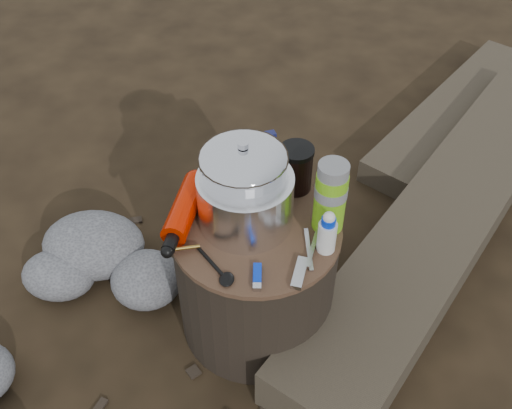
# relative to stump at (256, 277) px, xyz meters

# --- Properties ---
(ground) EXTENTS (60.00, 60.00, 0.00)m
(ground) POSITION_rel_stump_xyz_m (0.00, 0.00, -0.20)
(ground) COLOR black
(ground) RESTS_ON ground
(stump) EXTENTS (0.43, 0.43, 0.40)m
(stump) POSITION_rel_stump_xyz_m (0.00, 0.00, 0.00)
(stump) COLOR black
(stump) RESTS_ON ground
(rock_ring) EXTENTS (0.44, 0.96, 0.19)m
(rock_ring) POSITION_rel_stump_xyz_m (-0.51, -0.24, -0.10)
(rock_ring) COLOR #56565A
(rock_ring) RESTS_ON ground
(log_main) EXTENTS (1.09, 1.69, 0.15)m
(log_main) POSITION_rel_stump_xyz_m (0.58, 0.44, -0.13)
(log_main) COLOR #393025
(log_main) RESTS_ON ground
(log_small) EXTENTS (0.76, 1.07, 0.09)m
(log_small) POSITION_rel_stump_xyz_m (0.67, 1.09, -0.15)
(log_small) COLOR #393025
(log_small) RESTS_ON ground
(foil_windscreen) EXTENTS (0.24, 0.24, 0.15)m
(foil_windscreen) POSITION_rel_stump_xyz_m (-0.03, 0.02, 0.27)
(foil_windscreen) COLOR white
(foil_windscreen) RESTS_ON stump
(camping_pot) EXTENTS (0.21, 0.21, 0.21)m
(camping_pot) POSITION_rel_stump_xyz_m (-0.04, 0.05, 0.31)
(camping_pot) COLOR silver
(camping_pot) RESTS_ON stump
(fuel_bottle) EXTENTS (0.08, 0.27, 0.06)m
(fuel_bottle) POSITION_rel_stump_xyz_m (-0.18, 0.01, 0.23)
(fuel_bottle) COLOR red
(fuel_bottle) RESTS_ON stump
(thermos) EXTENTS (0.08, 0.08, 0.20)m
(thermos) POSITION_rel_stump_xyz_m (0.18, 0.03, 0.30)
(thermos) COLOR #6AB416
(thermos) RESTS_ON stump
(travel_mug) EXTENTS (0.09, 0.09, 0.13)m
(travel_mug) POSITION_rel_stump_xyz_m (0.08, 0.16, 0.26)
(travel_mug) COLOR black
(travel_mug) RESTS_ON stump
(stuff_sack) EXTENTS (0.14, 0.12, 0.10)m
(stuff_sack) POSITION_rel_stump_xyz_m (-0.10, 0.15, 0.25)
(stuff_sack) COLOR #EA9E08
(stuff_sack) RESTS_ON stump
(food_pouch) EXTENTS (0.11, 0.07, 0.14)m
(food_pouch) POSITION_rel_stump_xyz_m (-0.03, 0.18, 0.27)
(food_pouch) COLOR #141847
(food_pouch) RESTS_ON stump
(lighter) EXTENTS (0.03, 0.08, 0.01)m
(lighter) POSITION_rel_stump_xyz_m (0.02, -0.15, 0.21)
(lighter) COLOR #052DC9
(lighter) RESTS_ON stump
(multitool) EXTENTS (0.04, 0.09, 0.01)m
(multitool) POSITION_rel_stump_xyz_m (0.12, -0.14, 0.21)
(multitool) COLOR silver
(multitool) RESTS_ON stump
(pot_grabber) EXTENTS (0.04, 0.14, 0.01)m
(pot_grabber) POSITION_rel_stump_xyz_m (0.14, -0.06, 0.21)
(pot_grabber) COLOR silver
(pot_grabber) RESTS_ON stump
(spork) EXTENTS (0.12, 0.12, 0.01)m
(spork) POSITION_rel_stump_xyz_m (-0.09, -0.13, 0.21)
(spork) COLOR black
(spork) RESTS_ON stump
(squeeze_bottle) EXTENTS (0.05, 0.05, 0.11)m
(squeeze_bottle) POSITION_rel_stump_xyz_m (0.18, -0.05, 0.25)
(squeeze_bottle) COLOR silver
(squeeze_bottle) RESTS_ON stump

